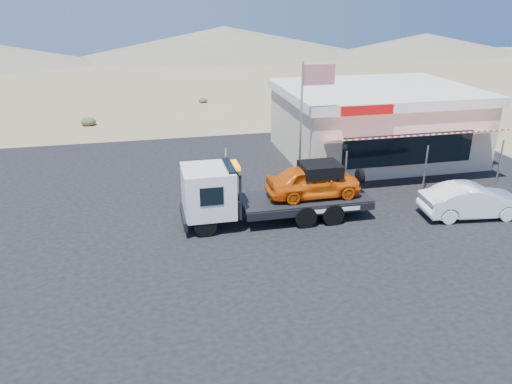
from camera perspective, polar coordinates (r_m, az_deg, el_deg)
ground at (r=18.84m, az=-4.79°, el=-6.02°), size 120.00×120.00×0.00m
asphalt_lot at (r=21.80m, az=-0.72°, el=-1.86°), size 32.00×24.00×0.02m
tow_truck at (r=20.19m, az=1.80°, el=0.34°), size 7.64×2.27×2.55m
white_sedan at (r=22.61m, az=23.49°, el=-0.94°), size 4.36×1.92×1.39m
jerky_store at (r=29.25m, az=13.37°, el=7.87°), size 10.40×9.97×3.90m
flagpole at (r=22.74m, az=5.77°, el=9.01°), size 1.55×0.10×6.00m
distant_hills at (r=72.40m, az=-19.44°, el=15.27°), size 126.00×48.00×4.20m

